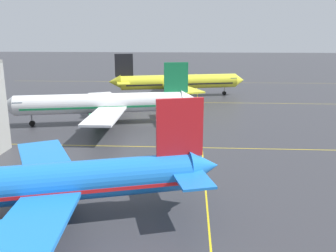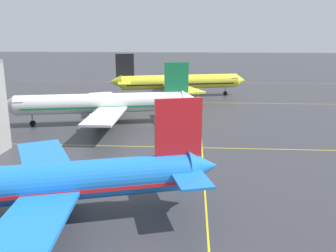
{
  "view_description": "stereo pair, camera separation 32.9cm",
  "coord_description": "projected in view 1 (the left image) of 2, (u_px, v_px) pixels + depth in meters",
  "views": [
    {
      "loc": [
        -1.97,
        -21.54,
        18.73
      ],
      "look_at": [
        -5.69,
        39.26,
        3.06
      ],
      "focal_mm": 40.21,
      "sensor_mm": 36.0,
      "label": 1
    },
    {
      "loc": [
        -1.64,
        -21.52,
        18.73
      ],
      "look_at": [
        -5.69,
        39.26,
        3.06
      ],
      "focal_mm": 40.21,
      "sensor_mm": 36.0,
      "label": 2
    }
  ],
  "objects": [
    {
      "name": "airliner_front_gate",
      "position": [
        32.0,
        185.0,
        36.46
      ],
      "size": [
        38.12,
        32.51,
        12.05
      ],
      "color": "blue",
      "rests_on": "ground"
    },
    {
      "name": "airliner_third_row",
      "position": [
        177.0,
        82.0,
        107.17
      ],
      "size": [
        39.15,
        33.3,
        12.29
      ],
      "color": "yellow",
      "rests_on": "ground"
    },
    {
      "name": "taxiway_markings",
      "position": [
        200.0,
        120.0,
        80.36
      ],
      "size": [
        136.97,
        172.71,
        0.01
      ],
      "color": "yellow",
      "rests_on": "ground"
    },
    {
      "name": "airliner_second_row",
      "position": [
        103.0,
        104.0,
        76.07
      ],
      "size": [
        39.19,
        33.28,
        12.26
      ],
      "color": "white",
      "rests_on": "ground"
    }
  ]
}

